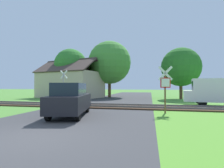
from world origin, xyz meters
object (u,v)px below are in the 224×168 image
stop_sign_near (165,86)px  parked_car (70,100)px  tree_center (109,63)px  tree_left (71,65)px  mail_truck (218,91)px  crossing_sign_far (63,84)px  tree_right (181,67)px  house (71,84)px

stop_sign_near → parked_car: bearing=9.4°
tree_center → tree_left: bearing=-162.9°
stop_sign_near → mail_truck: bearing=-145.9°
crossing_sign_far → mail_truck: crossing_sign_far is taller
tree_left → tree_center: bearing=17.1°
tree_left → parked_car: size_ratio=1.68×
tree_right → tree_left: bearing=178.5°
crossing_sign_far → tree_center: bearing=88.6°
stop_sign_near → tree_left: tree_left is taller
tree_left → mail_truck: tree_left is taller
tree_left → mail_truck: size_ratio=1.40×
tree_center → parked_car: tree_center is taller
tree_right → mail_truck: 8.35m
tree_left → parked_car: (7.32, -15.13, -3.88)m
crossing_sign_far → house: bearing=123.1°
stop_sign_near → mail_truck: stop_sign_near is taller
parked_car → crossing_sign_far: bearing=109.1°
crossing_sign_far → mail_truck: (13.82, -0.02, -0.62)m
crossing_sign_far → house: 7.92m
house → tree_left: bearing=130.0°
tree_right → parked_car: (-8.01, -14.74, -3.16)m
tree_center → tree_right: size_ratio=1.29×
crossing_sign_far → tree_right: bearing=44.4°
tree_left → parked_car: bearing=-64.2°
mail_truck → tree_left: bearing=72.7°
stop_sign_near → parked_car: (-5.10, -2.13, -0.75)m
house → tree_right: 15.15m
stop_sign_near → tree_center: tree_center is taller
stop_sign_near → crossing_sign_far: (-9.27, 4.94, 0.22)m
tree_left → tree_right: bearing=-1.5°
parked_car → tree_right: bearing=50.0°
mail_truck → tree_right: bearing=20.2°
crossing_sign_far → house: size_ratio=0.32×
stop_sign_near → tree_right: size_ratio=0.43×
stop_sign_near → tree_left: (-12.42, 13.00, 3.13)m
crossing_sign_far → parked_car: bearing=-47.2°
stop_sign_near → tree_center: 16.62m
parked_car → house: bearing=104.3°
tree_center → parked_car: 17.46m
mail_truck → crossing_sign_far: bearing=98.1°
crossing_sign_far → tree_right: tree_right is taller
tree_center → tree_right: 10.08m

